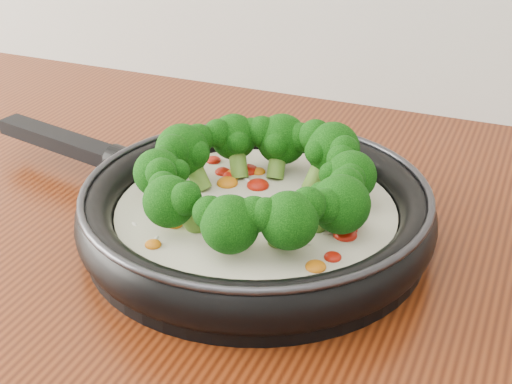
% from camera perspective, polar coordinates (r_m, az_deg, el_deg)
% --- Properties ---
extents(skillet, '(0.53, 0.38, 0.09)m').
position_cam_1_polar(skillet, '(0.67, -0.11, -1.01)').
color(skillet, black).
rests_on(skillet, counter).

